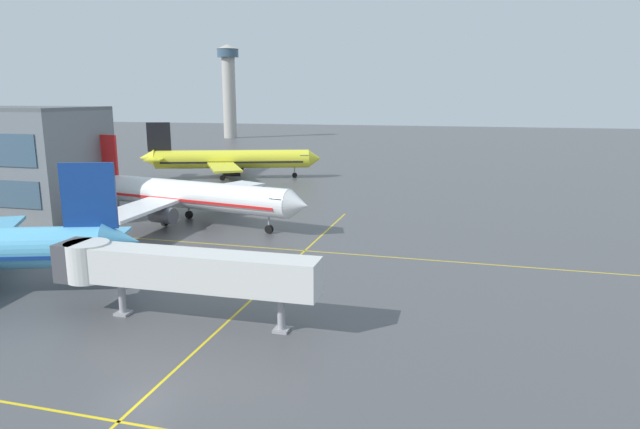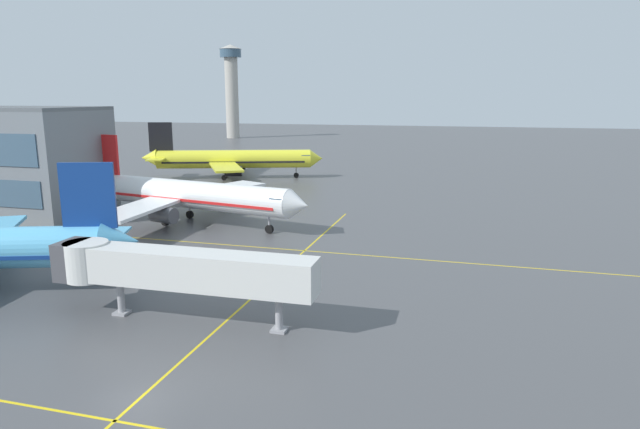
{
  "view_description": "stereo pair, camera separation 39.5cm",
  "coord_description": "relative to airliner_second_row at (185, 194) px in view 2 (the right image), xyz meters",
  "views": [
    {
      "loc": [
        16.92,
        -24.28,
        16.6
      ],
      "look_at": [
        0.67,
        35.74,
        3.3
      ],
      "focal_mm": 31.07,
      "sensor_mm": 36.0,
      "label": 1
    },
    {
      "loc": [
        17.3,
        -24.17,
        16.6
      ],
      "look_at": [
        0.67,
        35.74,
        3.3
      ],
      "focal_mm": 31.07,
      "sensor_mm": 36.0,
      "label": 2
    }
  ],
  "objects": [
    {
      "name": "ground_plane",
      "position": [
        19.32,
        -40.65,
        -3.87
      ],
      "size": [
        600.0,
        600.0,
        0.0
      ],
      "primitive_type": "plane",
      "color": "#4C4C4F"
    },
    {
      "name": "airliner_second_row",
      "position": [
        0.0,
        0.0,
        0.0
      ],
      "size": [
        36.35,
        30.93,
        11.34
      ],
      "color": "white",
      "rests_on": "ground"
    },
    {
      "name": "airliner_third_row",
      "position": [
        -11.16,
        39.54,
        0.06
      ],
      "size": [
        35.98,
        30.79,
        11.51
      ],
      "color": "yellow",
      "rests_on": "ground"
    },
    {
      "name": "taxiway_markings",
      "position": [
        19.32,
        -25.75,
        -3.87
      ],
      "size": [
        121.24,
        74.37,
        0.01
      ],
      "color": "yellow",
      "rests_on": "ground"
    },
    {
      "name": "jet_bridge",
      "position": [
        14.85,
        -29.8,
        0.19
      ],
      "size": [
        20.6,
        3.38,
        5.58
      ],
      "color": "silver",
      "rests_on": "ground"
    },
    {
      "name": "control_tower",
      "position": [
        -58.35,
        144.74,
        17.47
      ],
      "size": [
        8.82,
        8.82,
        36.68
      ],
      "color": "#ADA89E",
      "rests_on": "ground"
    }
  ]
}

